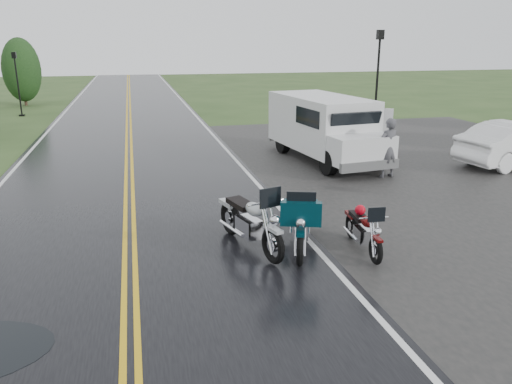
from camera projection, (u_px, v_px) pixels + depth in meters
ground at (130, 288)px, 8.87m from camera, size 120.00×120.00×0.00m
road at (129, 161)px, 18.15m from camera, size 8.00×100.00×0.04m
parking_pad at (481, 177)px, 16.02m from camera, size 14.00×24.00×0.03m
motorcycle_red at (377, 240)px, 9.57m from camera, size 0.84×1.93×1.11m
motorcycle_teal at (300, 233)px, 9.45m from camera, size 1.63×2.61×1.45m
motorcycle_silver at (273, 231)px, 9.53m from camera, size 1.56×2.66×1.48m
van_white at (330, 140)px, 15.91m from camera, size 2.99×6.26×2.37m
person_at_van at (388, 149)px, 15.78m from camera, size 0.76×0.58×1.89m
lamp_post_far_left at (18, 84)px, 28.72m from camera, size 0.31×0.31×3.67m
lamp_post_far_right at (377, 79)px, 24.86m from camera, size 0.41×0.41×4.80m
tree_left_far at (23, 77)px, 33.54m from camera, size 2.49×2.49×3.82m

